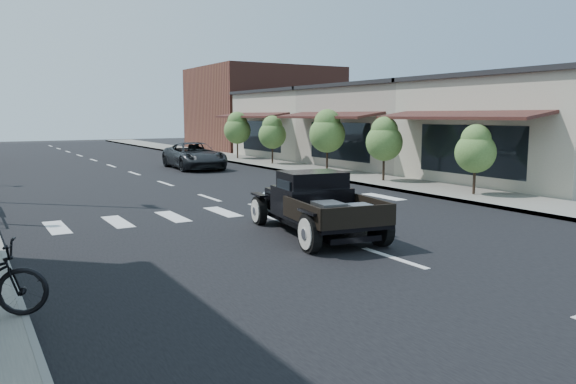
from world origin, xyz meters
TOP-DOWN VIEW (x-y plane):
  - ground at (0.00, 0.00)m, footprint 120.00×120.00m
  - road at (0.00, 15.00)m, footprint 14.00×80.00m
  - road_markings at (0.00, 10.00)m, footprint 12.00×60.00m
  - sidewalk_right at (8.50, 15.00)m, footprint 3.00×80.00m
  - storefront_near at (15.00, 4.00)m, footprint 10.00×9.00m
  - storefront_mid at (15.00, 13.00)m, footprint 10.00×9.00m
  - storefront_far at (15.00, 22.00)m, footprint 10.00×9.00m
  - far_building_right at (15.50, 32.00)m, footprint 11.00×10.00m
  - small_tree_a at (8.30, 2.20)m, footprint 1.45×1.45m
  - small_tree_b at (8.30, 7.23)m, footprint 1.61×1.61m
  - small_tree_c at (8.30, 11.62)m, footprint 1.82×1.82m
  - small_tree_d at (8.30, 17.34)m, footprint 1.63×1.63m
  - small_tree_e at (8.30, 22.16)m, footprint 1.78×1.78m
  - hotrod_pickup at (-0.14, -0.23)m, footprint 2.84×4.96m
  - second_car at (3.59, 17.80)m, footprint 2.71×5.40m

SIDE VIEW (x-z plane):
  - ground at x=0.00m, z-range 0.00..0.00m
  - road_markings at x=0.00m, z-range -0.03..0.03m
  - road at x=0.00m, z-range 0.00..0.02m
  - sidewalk_right at x=8.50m, z-range 0.00..0.15m
  - second_car at x=3.59m, z-range 0.00..1.47m
  - hotrod_pickup at x=-0.14m, z-range 0.00..1.63m
  - small_tree_a at x=8.30m, z-range 0.15..2.57m
  - small_tree_b at x=8.30m, z-range 0.15..2.83m
  - small_tree_d at x=8.30m, z-range 0.15..2.86m
  - small_tree_e at x=8.30m, z-range 0.15..3.11m
  - small_tree_c at x=8.30m, z-range 0.15..3.18m
  - storefront_near at x=15.00m, z-range 0.00..4.50m
  - storefront_mid at x=15.00m, z-range 0.00..4.50m
  - storefront_far at x=15.00m, z-range 0.00..4.50m
  - far_building_right at x=15.50m, z-range 0.00..7.00m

